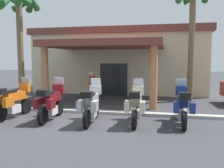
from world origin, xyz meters
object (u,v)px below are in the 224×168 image
(pedestrian, at_px, (92,85))
(motorcycle_blue, at_px, (183,106))
(motorcycle_silver, at_px, (91,104))
(palm_tree_roadside, at_px, (19,16))
(motel_building, at_px, (121,60))
(palm_tree_near_portico, at_px, (192,19))
(motorcycle_maroon, at_px, (51,102))
(motorcycle_cream, at_px, (136,105))
(motorcycle_orange, at_px, (13,101))

(pedestrian, bearing_deg, motorcycle_blue, 164.00)
(motorcycle_silver, bearing_deg, palm_tree_roadside, 55.50)
(motel_building, bearing_deg, pedestrian, -94.67)
(palm_tree_roadside, height_order, palm_tree_near_portico, palm_tree_near_portico)
(pedestrian, bearing_deg, motel_building, -74.66)
(motorcycle_blue, xyz_separation_m, palm_tree_near_portico, (0.86, 5.35, 3.89))
(motorcycle_maroon, xyz_separation_m, palm_tree_near_portico, (5.84, 5.67, 3.89))
(pedestrian, xyz_separation_m, palm_tree_near_portico, (5.23, 2.02, 3.59))
(motorcycle_cream, relative_size, palm_tree_near_portico, 0.34)
(motorcycle_cream, xyz_separation_m, palm_tree_roadside, (-6.22, 2.50, 3.87))
(motel_building, distance_m, palm_tree_near_portico, 6.35)
(motorcycle_orange, distance_m, motorcycle_silver, 3.32)
(motorcycle_orange, bearing_deg, palm_tree_near_portico, -47.81)
(motorcycle_cream, relative_size, motorcycle_blue, 1.00)
(palm_tree_roadside, bearing_deg, motorcycle_silver, -30.80)
(motel_building, xyz_separation_m, motorcycle_maroon, (-1.20, -9.36, -1.61))
(motel_building, relative_size, palm_tree_near_portico, 1.92)
(motorcycle_maroon, height_order, motorcycle_blue, same)
(pedestrian, bearing_deg, motorcycle_orange, 79.34)
(motel_building, bearing_deg, palm_tree_near_portico, -37.25)
(motorcycle_maroon, distance_m, motorcycle_silver, 1.66)
(motorcycle_cream, distance_m, pedestrian, 4.45)
(motel_building, distance_m, motorcycle_maroon, 9.58)
(palm_tree_roadside, bearing_deg, motorcycle_maroon, -42.22)
(motorcycle_blue, relative_size, palm_tree_near_portico, 0.34)
(motel_building, distance_m, motorcycle_silver, 9.60)
(motorcycle_cream, bearing_deg, pedestrian, 36.87)
(motorcycle_maroon, xyz_separation_m, motorcycle_blue, (4.98, 0.32, 0.00))
(motorcycle_silver, distance_m, motorcycle_blue, 3.35)
(motorcycle_maroon, xyz_separation_m, motorcycle_cream, (3.32, 0.13, 0.00))
(motorcycle_blue, bearing_deg, motorcycle_cream, 96.74)
(motorcycle_cream, relative_size, palm_tree_roadside, 0.37)
(motorcycle_blue, bearing_deg, motorcycle_maroon, 94.10)
(motorcycle_orange, relative_size, palm_tree_near_portico, 0.34)
(motorcycle_blue, bearing_deg, motel_building, 23.16)
(motorcycle_maroon, height_order, palm_tree_roadside, palm_tree_roadside)
(motorcycle_cream, xyz_separation_m, pedestrian, (-2.72, 3.51, 0.30))
(pedestrian, bearing_deg, motorcycle_cream, 148.98)
(palm_tree_roadside, bearing_deg, motorcycle_orange, -64.66)
(motorcycle_cream, height_order, pedestrian, pedestrian)
(motorcycle_blue, xyz_separation_m, pedestrian, (-4.38, 3.33, 0.30))
(motorcycle_orange, distance_m, motorcycle_maroon, 1.66)
(motorcycle_orange, height_order, motorcycle_blue, same)
(motorcycle_orange, xyz_separation_m, pedestrian, (2.26, 3.64, 0.30))
(motorcycle_silver, height_order, palm_tree_near_portico, palm_tree_near_portico)
(motel_building, distance_m, motorcycle_orange, 9.91)
(motorcycle_silver, bearing_deg, motorcycle_maroon, 83.32)
(motorcycle_cream, xyz_separation_m, motorcycle_blue, (1.66, 0.18, 0.00))
(motorcycle_blue, bearing_deg, motorcycle_orange, 93.08)
(motorcycle_maroon, height_order, motorcycle_cream, same)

